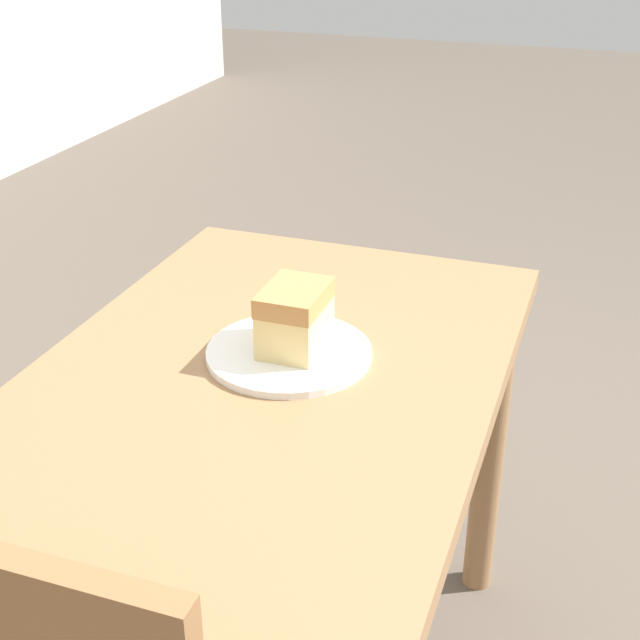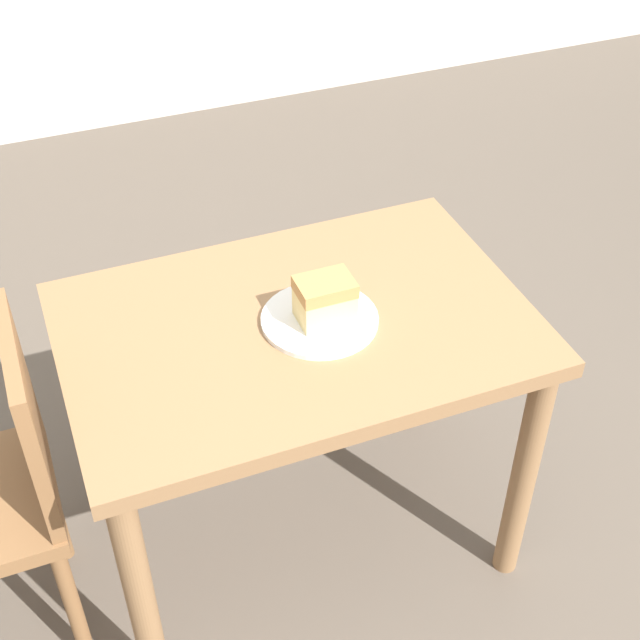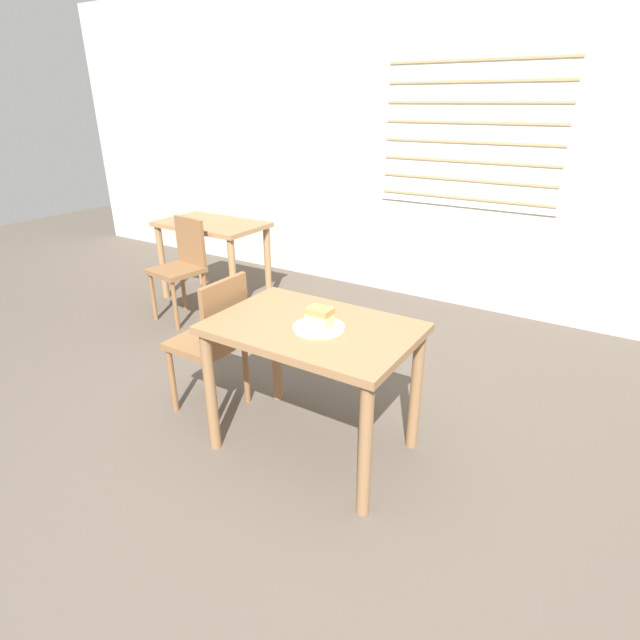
{
  "view_description": "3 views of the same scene",
  "coord_description": "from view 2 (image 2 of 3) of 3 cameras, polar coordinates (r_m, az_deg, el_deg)",
  "views": [
    {
      "loc": [
        -1.15,
        0.08,
        1.39
      ],
      "look_at": [
        0.0,
        0.49,
        0.77
      ],
      "focal_mm": 50.0,
      "sensor_mm": 36.0,
      "label": 1
    },
    {
      "loc": [
        -0.59,
        -0.85,
        1.95
      ],
      "look_at": [
        -0.07,
        0.48,
        0.76
      ],
      "focal_mm": 50.0,
      "sensor_mm": 36.0,
      "label": 2
    },
    {
      "loc": [
        1.11,
        -1.34,
        1.74
      ],
      "look_at": [
        -0.03,
        0.49,
        0.79
      ],
      "focal_mm": 28.0,
      "sensor_mm": 36.0,
      "label": 3
    }
  ],
  "objects": [
    {
      "name": "dining_table_near",
      "position": [
        1.99,
        -1.47,
        -2.69
      ],
      "size": [
        1.0,
        0.68,
        0.73
      ],
      "color": "olive",
      "rests_on": "ground_plane"
    },
    {
      "name": "plate",
      "position": [
        1.9,
        -0.02,
        0.04
      ],
      "size": [
        0.25,
        0.25,
        0.01
      ],
      "color": "white",
      "rests_on": "dining_table_near"
    },
    {
      "name": "cake_slice",
      "position": [
        1.87,
        0.32,
        1.31
      ],
      "size": [
        0.12,
        0.09,
        0.1
      ],
      "color": "#E0C67F",
      "rests_on": "plate"
    }
  ]
}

